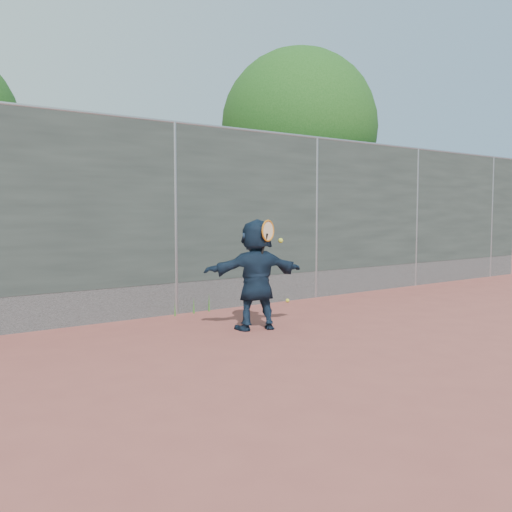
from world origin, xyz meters
TOP-DOWN VIEW (x-y plane):
  - ground at (0.00, 0.00)m, footprint 80.00×80.00m
  - player at (0.30, 1.80)m, footprint 1.48×0.86m
  - ball_ground at (2.18, 3.35)m, footprint 0.07×0.07m
  - fence at (-0.00, 3.50)m, footprint 20.00×0.06m
  - swing_action at (0.38, 1.61)m, footprint 0.48×0.19m
  - tree_right at (4.68, 5.75)m, footprint 3.78×3.60m
  - weed_clump at (0.29, 3.38)m, footprint 0.68×0.07m

SIDE VIEW (x-z plane):
  - ground at x=0.00m, z-range 0.00..0.00m
  - ball_ground at x=2.18m, z-range 0.00..0.07m
  - weed_clump at x=0.29m, z-range -0.02..0.28m
  - player at x=0.30m, z-range 0.00..1.52m
  - swing_action at x=0.38m, z-range 1.07..1.58m
  - fence at x=0.00m, z-range 0.07..3.09m
  - tree_right at x=4.68m, z-range 0.80..6.19m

